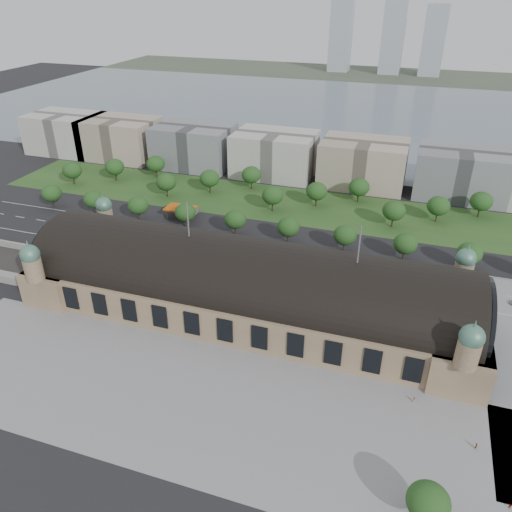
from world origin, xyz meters
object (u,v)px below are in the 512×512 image
(parked_car_1, at_px, (154,259))
(pedestrian_4, at_px, (408,503))
(petrol_station, at_px, (186,209))
(traffic_car_3, at_px, (218,243))
(pedestrian_0, at_px, (414,400))
(bus_mid, at_px, (329,279))
(parked_car_5, at_px, (195,266))
(parked_car_6, at_px, (193,260))
(parked_car_0, at_px, (100,249))
(pedestrian_1, at_px, (476,446))
(pedestrian_3, at_px, (510,506))
(parked_car_2, at_px, (122,249))
(parked_car_4, at_px, (193,266))
(traffic_car_1, at_px, (110,223))
(traffic_car_2, at_px, (110,231))
(bus_west, at_px, (281,267))
(bus_east, at_px, (317,276))
(traffic_car_0, at_px, (53,224))
(parked_car_3, at_px, (190,265))
(traffic_car_5, at_px, (348,256))

(parked_car_1, bearing_deg, pedestrian_4, 14.77)
(petrol_station, relative_size, traffic_car_3, 2.98)
(pedestrian_0, bearing_deg, bus_mid, 127.70)
(parked_car_5, relative_size, parked_car_6, 1.02)
(parked_car_0, bearing_deg, bus_mid, 57.16)
(pedestrian_1, bearing_deg, pedestrian_0, 88.90)
(traffic_car_3, relative_size, pedestrian_0, 2.92)
(traffic_car_3, bearing_deg, pedestrian_3, -132.36)
(parked_car_1, height_order, pedestrian_4, pedestrian_4)
(petrol_station, relative_size, parked_car_5, 2.85)
(parked_car_2, xyz_separation_m, parked_car_4, (33.97, -3.72, 0.04))
(parked_car_6, bearing_deg, traffic_car_1, -133.57)
(parked_car_0, relative_size, parked_car_1, 0.89)
(traffic_car_2, height_order, bus_west, bus_west)
(traffic_car_1, relative_size, parked_car_5, 0.92)
(parked_car_0, xyz_separation_m, pedestrian_1, (143.98, -57.53, 0.18))
(parked_car_1, bearing_deg, bus_east, 56.96)
(bus_mid, bearing_deg, pedestrian_3, -141.58)
(traffic_car_0, distance_m, parked_car_1, 61.91)
(parked_car_1, height_order, bus_east, bus_east)
(traffic_car_0, bearing_deg, parked_car_3, 86.91)
(traffic_car_5, height_order, parked_car_2, traffic_car_5)
(traffic_car_1, relative_size, traffic_car_3, 0.96)
(traffic_car_5, bearing_deg, parked_car_3, 113.48)
(traffic_car_2, relative_size, pedestrian_0, 3.58)
(traffic_car_0, distance_m, traffic_car_1, 26.23)
(parked_car_2, xyz_separation_m, parked_car_5, (34.77, -3.72, 0.04))
(parked_car_5, distance_m, bus_west, 33.80)
(parked_car_0, bearing_deg, traffic_car_3, 78.64)
(parked_car_6, bearing_deg, traffic_car_3, 144.11)
(parked_car_3, xyz_separation_m, pedestrian_0, (87.60, -46.50, 0.06))
(parked_car_2, distance_m, parked_car_5, 34.97)
(traffic_car_2, relative_size, parked_car_2, 1.31)
(traffic_car_5, relative_size, pedestrian_1, 2.47)
(traffic_car_2, height_order, bus_mid, bus_mid)
(bus_mid, bearing_deg, pedestrian_4, -154.72)
(traffic_car_0, relative_size, traffic_car_2, 0.84)
(parked_car_5, bearing_deg, parked_car_1, -111.80)
(parked_car_0, bearing_deg, pedestrian_1, 31.78)
(parked_car_6, bearing_deg, pedestrian_1, 37.09)
(parked_car_4, xyz_separation_m, parked_car_5, (0.80, 0.00, 0.01))
(traffic_car_2, xyz_separation_m, traffic_car_3, (50.00, 4.93, -0.12))
(parked_car_6, xyz_separation_m, pedestrian_3, (109.41, -75.82, 0.13))
(traffic_car_5, relative_size, parked_car_1, 0.90)
(parked_car_0, xyz_separation_m, parked_car_3, (41.36, 0.00, 0.00))
(traffic_car_3, height_order, traffic_car_5, traffic_car_5)
(traffic_car_0, height_order, traffic_car_1, traffic_car_0)
(traffic_car_1, xyz_separation_m, bus_east, (101.21, -17.96, 0.95))
(parked_car_4, bearing_deg, pedestrian_0, 31.72)
(petrol_station, xyz_separation_m, parked_car_5, (24.73, -44.28, -2.27))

